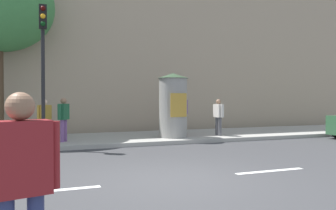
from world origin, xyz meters
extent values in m
plane|color=#38383A|center=(0.00, 0.00, 0.00)|extent=(80.00, 80.00, 0.00)
cube|color=#9E9B93|center=(0.00, 7.00, 0.07)|extent=(36.00, 4.00, 0.15)
cube|color=silver|center=(-2.40, 0.00, 0.00)|extent=(1.80, 0.16, 0.01)
cube|color=silver|center=(2.40, 0.00, 0.00)|extent=(1.80, 0.16, 0.01)
cube|color=tan|center=(0.00, 12.00, 5.33)|extent=(36.00, 5.00, 10.66)
cylinder|color=black|center=(-2.39, 5.35, 2.02)|extent=(0.12, 0.12, 3.74)
cube|color=black|center=(-2.39, 5.17, 4.26)|extent=(0.24, 0.24, 0.75)
sphere|color=#390605|center=(-2.39, 5.04, 4.50)|extent=(0.16, 0.16, 0.16)
sphere|color=#F2A519|center=(-2.39, 5.04, 4.26)|extent=(0.16, 0.16, 0.16)
sphere|color=#07330F|center=(-2.39, 5.04, 4.02)|extent=(0.16, 0.16, 0.16)
cylinder|color=gray|center=(2.43, 6.09, 1.31)|extent=(1.10, 1.10, 2.32)
cone|color=#334C33|center=(2.43, 6.09, 2.57)|extent=(1.21, 1.21, 0.20)
cube|color=#B78C33|center=(2.43, 5.53, 1.42)|extent=(0.66, 0.02, 0.90)
cube|color=maroon|center=(-2.78, -3.51, 1.18)|extent=(0.52, 0.35, 0.62)
cylinder|color=maroon|center=(-2.51, -3.44, 1.18)|extent=(0.09, 0.09, 0.59)
sphere|color=#8C664C|center=(-2.78, -3.51, 1.61)|extent=(0.24, 0.24, 0.24)
cylinder|color=maroon|center=(3.35, 7.12, 0.58)|extent=(0.14, 0.14, 0.86)
cylinder|color=maroon|center=(3.12, 7.05, 0.58)|extent=(0.14, 0.14, 0.86)
cube|color=#724C84|center=(3.24, 7.09, 1.31)|extent=(0.53, 0.37, 0.61)
cylinder|color=#724C84|center=(3.51, 7.17, 1.31)|extent=(0.09, 0.09, 0.58)
cylinder|color=#724C84|center=(2.96, 7.01, 1.31)|extent=(0.09, 0.09, 0.58)
sphere|color=tan|center=(3.24, 7.09, 1.73)|extent=(0.23, 0.23, 0.23)
cube|color=#724C84|center=(3.18, 7.26, 1.28)|extent=(0.31, 0.23, 0.36)
cylinder|color=black|center=(-2.23, 6.78, 0.53)|extent=(0.14, 0.14, 0.76)
cylinder|color=black|center=(-2.40, 6.69, 0.53)|extent=(0.14, 0.14, 0.76)
cube|color=#B78C33|center=(-2.32, 6.74, 1.17)|extent=(0.46, 0.39, 0.54)
cylinder|color=#B78C33|center=(-2.11, 6.85, 1.17)|extent=(0.09, 0.09, 0.51)
cylinder|color=#B78C33|center=(-2.53, 6.63, 1.17)|extent=(0.09, 0.09, 0.51)
sphere|color=beige|center=(-2.32, 6.74, 1.54)|extent=(0.20, 0.20, 0.20)
cylinder|color=#4C4C51|center=(4.40, 5.87, 0.53)|extent=(0.14, 0.14, 0.75)
cylinder|color=#4C4C51|center=(4.40, 6.11, 0.53)|extent=(0.14, 0.14, 0.75)
cube|color=silver|center=(4.40, 5.99, 1.17)|extent=(0.24, 0.49, 0.53)
cylinder|color=silver|center=(4.40, 5.70, 1.17)|extent=(0.09, 0.09, 0.51)
cylinder|color=silver|center=(4.40, 6.28, 1.17)|extent=(0.09, 0.09, 0.51)
sphere|color=#8C664C|center=(4.40, 5.99, 1.54)|extent=(0.20, 0.20, 0.20)
cylinder|color=#724C84|center=(-1.64, 6.23, 0.54)|extent=(0.14, 0.14, 0.78)
cylinder|color=#724C84|center=(-1.75, 6.05, 0.54)|extent=(0.14, 0.14, 0.78)
cube|color=#1E5938|center=(-1.70, 6.14, 1.21)|extent=(0.43, 0.49, 0.55)
cylinder|color=#1E5938|center=(-1.57, 6.36, 1.21)|extent=(0.09, 0.09, 0.53)
cylinder|color=#1E5938|center=(-1.83, 5.92, 1.21)|extent=(0.09, 0.09, 0.53)
sphere|color=#8C664C|center=(-1.70, 6.14, 1.59)|extent=(0.21, 0.21, 0.21)
camera|label=1|loc=(-2.67, -6.65, 1.68)|focal=37.43mm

